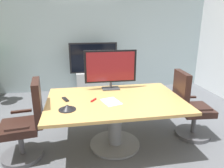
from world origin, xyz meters
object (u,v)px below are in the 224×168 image
Objects in this scene: office_chair_right at (189,110)px; tv_monitor at (111,68)px; conference_table at (115,110)px; wall_display_unit at (94,76)px; office_chair_left at (27,127)px; conference_phone at (67,107)px; remote_control at (65,99)px.

tv_monitor is (-1.21, 0.42, 0.65)m from office_chair_right.
tv_monitor reaches higher than conference_table.
office_chair_right is 2.76m from wall_display_unit.
conference_phone is (0.56, -0.20, 0.33)m from office_chair_left.
conference_table is 1.23m from office_chair_right.
remote_control is at bearing -151.77° from tv_monitor.
office_chair_right reaches higher than conference_table.
office_chair_right is 1.94m from conference_phone.
office_chair_left is at bearing -177.08° from conference_table.
conference_table is at bearing 21.61° from conference_phone.
tv_monitor is 4.94× the size of remote_control.
office_chair_left is at bearing 97.75° from office_chair_right.
wall_display_unit reaches higher than conference_phone.
wall_display_unit is at bearing 78.20° from conference_phone.
remote_control is at bearing 172.90° from conference_table.
office_chair_left is (-1.23, -0.06, -0.12)m from conference_table.
office_chair_left is 0.68m from conference_phone.
office_chair_right is at bearing -22.63° from remote_control.
wall_display_unit is at bearing 148.63° from office_chair_left.
office_chair_right is 6.41× the size of remote_control.
remote_control reaches higher than conference_table.
tv_monitor is 3.82× the size of conference_phone.
office_chair_right is at bearing 2.43° from conference_table.
tv_monitor is at bearing 6.64° from remote_control.
conference_table is 2.29× the size of tv_monitor.
wall_display_unit reaches higher than remote_control.
office_chair_right is at bearing 85.40° from office_chair_left.
conference_table is 0.73m from remote_control.
office_chair_right is 0.83× the size of wall_display_unit.
office_chair_right is (1.23, 0.05, -0.12)m from conference_table.
conference_phone reaches higher than remote_control.
office_chair_right is 1.44m from tv_monitor.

